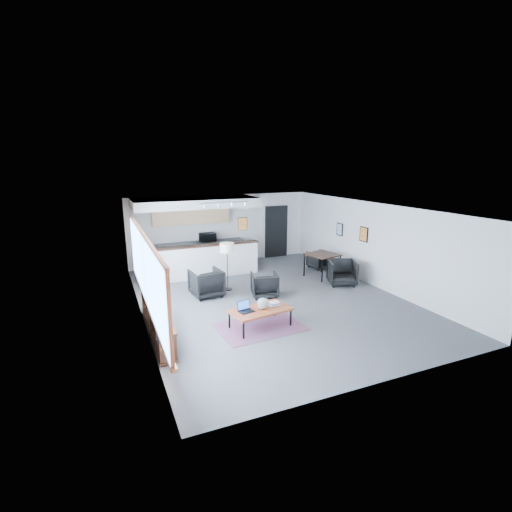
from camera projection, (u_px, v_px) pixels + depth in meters
name	position (u px, v px, depth m)	size (l,w,h in m)	color
room	(271.00, 255.00, 10.23)	(7.02, 9.02, 2.62)	#4C4C4F
window	(145.00, 272.00, 8.08)	(0.10, 5.95, 1.66)	#8CBFFF
console	(157.00, 321.00, 8.28)	(0.35, 3.00, 0.80)	#321B11
kitchenette	(196.00, 233.00, 13.07)	(4.20, 1.96, 2.60)	white
doorway	(276.00, 231.00, 15.10)	(1.10, 0.12, 2.15)	black
track_light	(225.00, 203.00, 11.67)	(1.60, 0.07, 0.15)	silver
wall_art_lower	(364.00, 234.00, 11.84)	(0.03, 0.38, 0.48)	black
wall_art_upper	(340.00, 229.00, 13.01)	(0.03, 0.34, 0.44)	black
kilim_rug	(260.00, 327.00, 8.76)	(2.05, 1.46, 0.01)	#5B3049
coffee_table	(260.00, 310.00, 8.66)	(1.51, 0.98, 0.46)	brown
laptop	(245.00, 308.00, 8.51)	(0.38, 0.33, 0.24)	black
ceramic_pot	(263.00, 303.00, 8.61)	(0.27, 0.27, 0.27)	gray
book_stack	(274.00, 303.00, 8.88)	(0.28, 0.23, 0.08)	silver
coaster	(265.00, 312.00, 8.47)	(0.12, 0.12, 0.01)	#E5590C
armchair_left	(206.00, 282.00, 10.71)	(0.85, 0.79, 0.87)	black
armchair_right	(264.00, 284.00, 10.70)	(0.74, 0.69, 0.76)	black
floor_lamp	(227.00, 249.00, 11.03)	(0.56, 0.56, 1.46)	black
dining_table	(322.00, 256.00, 12.44)	(1.14, 1.14, 0.80)	#321B11
dining_chair_near	(342.00, 273.00, 11.75)	(0.71, 0.67, 0.73)	black
dining_chair_far	(319.00, 260.00, 13.59)	(0.57, 0.54, 0.59)	black
microwave	(207.00, 236.00, 13.73)	(0.58, 0.32, 0.39)	black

